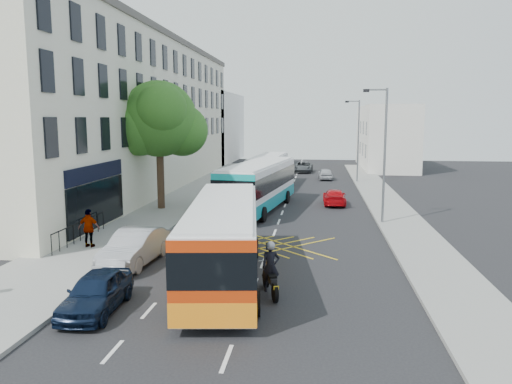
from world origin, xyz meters
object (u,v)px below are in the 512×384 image
(lamp_near, at_px, (383,148))
(motorbike, at_px, (270,270))
(parked_car_silver, at_px, (135,247))
(pedestrian_far, at_px, (89,228))
(street_tree, at_px, (159,120))
(distant_car_grey, at_px, (303,167))
(bus_far, at_px, (268,170))
(bus_near, at_px, (223,239))
(distant_car_silver, at_px, (325,174))
(red_hatchback, at_px, (334,197))
(parked_car_blue, at_px, (96,292))
(bus_mid, at_px, (259,185))
(lamp_far, at_px, (357,136))

(lamp_near, xyz_separation_m, motorbike, (-5.49, -12.97, -3.68))
(parked_car_silver, xyz_separation_m, pedestrian_far, (-3.06, 2.02, 0.32))
(street_tree, height_order, motorbike, street_tree)
(distant_car_grey, bearing_deg, bus_far, -99.69)
(bus_near, bearing_deg, distant_car_silver, 75.11)
(bus_near, relative_size, red_hatchback, 2.89)
(motorbike, bearing_deg, parked_car_blue, -175.48)
(distant_car_grey, bearing_deg, parked_car_silver, -96.60)
(parked_car_blue, bearing_deg, street_tree, 98.43)
(bus_mid, distance_m, distant_car_silver, 19.12)
(bus_near, height_order, red_hatchback, bus_near)
(lamp_far, relative_size, distant_car_silver, 2.27)
(street_tree, relative_size, pedestrian_far, 4.68)
(parked_car_blue, bearing_deg, parked_car_silver, 94.59)
(lamp_near, distance_m, parked_car_blue, 19.28)
(bus_far, bearing_deg, street_tree, -112.34)
(lamp_far, bearing_deg, lamp_near, -90.00)
(lamp_near, distance_m, bus_near, 14.03)
(lamp_far, relative_size, parked_car_silver, 1.72)
(distant_car_grey, distance_m, distant_car_silver, 7.29)
(motorbike, height_order, distant_car_silver, motorbike)
(lamp_near, height_order, parked_car_blue, lamp_near)
(lamp_near, xyz_separation_m, bus_far, (-8.43, 15.83, -3.06))
(bus_mid, bearing_deg, lamp_near, -17.94)
(street_tree, height_order, bus_near, street_tree)
(bus_near, height_order, parked_car_blue, bus_near)
(distant_car_silver, bearing_deg, lamp_near, 94.14)
(bus_mid, distance_m, red_hatchback, 6.18)
(street_tree, relative_size, parked_car_silver, 1.89)
(parked_car_silver, relative_size, red_hatchback, 1.18)
(distant_car_silver, bearing_deg, lamp_far, 138.62)
(bus_far, relative_size, motorbike, 4.87)
(lamp_far, bearing_deg, motorbike, -99.46)
(street_tree, height_order, pedestrian_far, street_tree)
(street_tree, xyz_separation_m, parked_car_blue, (3.61, -18.23, -5.63))
(street_tree, bearing_deg, distant_car_grey, 70.74)
(distant_car_silver, bearing_deg, bus_near, 78.89)
(bus_far, distance_m, distant_car_silver, 8.52)
(parked_car_blue, xyz_separation_m, distant_car_grey, (5.55, 44.45, -0.04))
(street_tree, height_order, bus_far, street_tree)
(bus_mid, height_order, parked_car_blue, bus_mid)
(parked_car_blue, distance_m, distant_car_silver, 38.47)
(lamp_far, height_order, bus_far, lamp_far)
(lamp_far, distance_m, bus_far, 9.89)
(lamp_far, relative_size, pedestrian_far, 4.25)
(red_hatchback, height_order, distant_car_silver, distant_car_silver)
(street_tree, relative_size, distant_car_silver, 2.49)
(lamp_near, bearing_deg, distant_car_grey, 100.75)
(lamp_far, distance_m, pedestrian_far, 31.74)
(bus_near, relative_size, parked_car_silver, 2.45)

